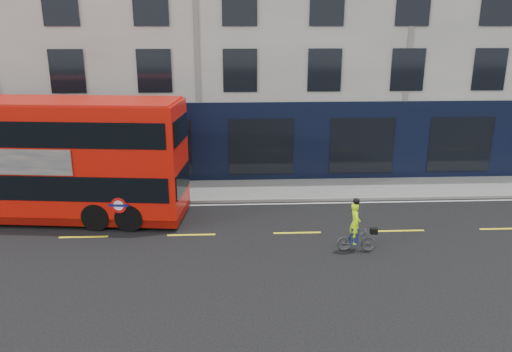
{
  "coord_description": "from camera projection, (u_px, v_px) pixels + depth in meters",
  "views": [
    {
      "loc": [
        1.59,
        -15.87,
        7.6
      ],
      "look_at": [
        2.49,
        2.67,
        1.93
      ],
      "focal_mm": 35.0,
      "sensor_mm": 36.0,
      "label": 1
    }
  ],
  "objects": [
    {
      "name": "building_terrace",
      "position": [
        202.0,
        26.0,
        27.48
      ],
      "size": [
        50.0,
        10.07,
        15.0
      ],
      "color": "beige",
      "rests_on": "ground"
    },
    {
      "name": "kerb",
      "position": [
        197.0,
        202.0,
        22.06
      ],
      "size": [
        60.0,
        0.12,
        0.13
      ],
      "primitive_type": "cube",
      "color": "gray",
      "rests_on": "ground"
    },
    {
      "name": "road_edge_line",
      "position": [
        197.0,
        205.0,
        21.79
      ],
      "size": [
        58.0,
        0.1,
        0.01
      ],
      "primitive_type": "cube",
      "color": "silver",
      "rests_on": "ground"
    },
    {
      "name": "pavement",
      "position": [
        199.0,
        191.0,
        23.49
      ],
      "size": [
        60.0,
        3.0,
        0.12
      ],
      "primitive_type": "cube",
      "color": "gray",
      "rests_on": "ground"
    },
    {
      "name": "bus",
      "position": [
        35.0,
        158.0,
        19.81
      ],
      "size": [
        12.18,
        3.99,
        4.83
      ],
      "rotation": [
        0.0,
        0.0,
        -0.11
      ],
      "color": "red",
      "rests_on": "ground"
    },
    {
      "name": "lane_dashes",
      "position": [
        191.0,
        235.0,
        18.74
      ],
      "size": [
        58.0,
        0.12,
        0.01
      ],
      "primitive_type": null,
      "color": "yellow",
      "rests_on": "ground"
    },
    {
      "name": "cyclist",
      "position": [
        356.0,
        233.0,
        17.25
      ],
      "size": [
        1.4,
        0.56,
        1.95
      ],
      "rotation": [
        0.0,
        0.0,
        -0.08
      ],
      "color": "#4C4E52",
      "rests_on": "ground"
    },
    {
      "name": "ground",
      "position": [
        188.0,
        252.0,
        17.3
      ],
      "size": [
        120.0,
        120.0,
        0.0
      ],
      "primitive_type": "plane",
      "color": "black",
      "rests_on": "ground"
    }
  ]
}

